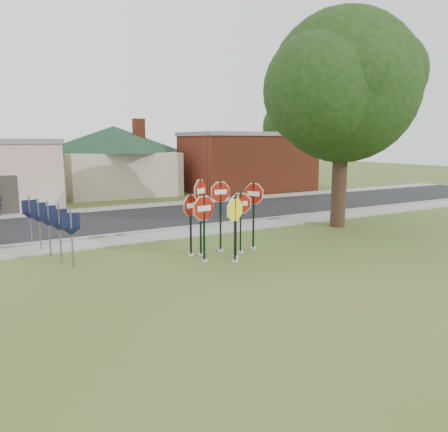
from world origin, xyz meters
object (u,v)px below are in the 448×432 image
stop_sign_center (236,218)px  stop_sign_left (204,218)px  stop_sign_yellow (235,221)px  oak_tree (343,87)px

stop_sign_center → stop_sign_left: bearing=175.3°
stop_sign_left → stop_sign_yellow: bearing=-30.9°
stop_sign_center → stop_sign_yellow: size_ratio=1.00×
stop_sign_left → oak_tree: (8.46, 2.41, 5.01)m
stop_sign_center → oak_tree: (7.27, 2.51, 5.08)m
stop_sign_center → stop_sign_yellow: 0.53m
stop_sign_center → stop_sign_yellow: bearing=-124.3°
stop_sign_yellow → stop_sign_center: bearing=55.7°
stop_sign_center → stop_sign_left: 1.20m
stop_sign_yellow → stop_sign_left: size_ratio=0.97×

